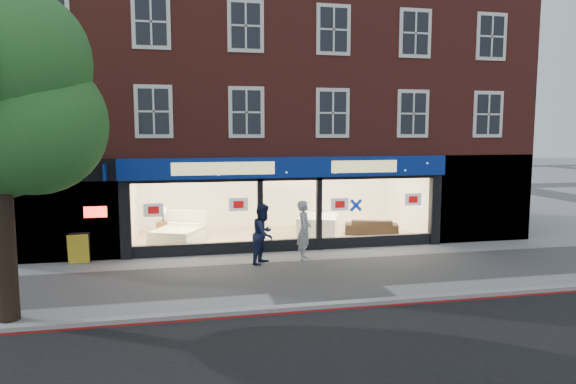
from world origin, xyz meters
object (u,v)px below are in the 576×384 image
object	(u,v)px
display_bed	(179,234)
a_board	(79,248)
pedestrian_grey	(304,230)
mattress_stack	(318,225)
sofa	(371,227)
pedestrian_blue	(264,234)

from	to	relation	value
display_bed	a_board	distance (m)	3.73
a_board	pedestrian_grey	distance (m)	7.17
a_board	pedestrian_grey	size ratio (longest dim) A/B	0.50
mattress_stack	pedestrian_grey	xyz separation A→B (m)	(-1.42, -3.47, 0.50)
mattress_stack	pedestrian_grey	bearing A→B (deg)	-112.25
mattress_stack	a_board	distance (m)	8.85
sofa	a_board	xyz separation A→B (m)	(-10.60, -2.08, 0.08)
display_bed	pedestrian_blue	bearing A→B (deg)	-26.53
mattress_stack	sofa	distance (m)	2.14
display_bed	pedestrian_grey	bearing A→B (deg)	-12.72
display_bed	sofa	xyz separation A→B (m)	(7.51, 0.01, -0.00)
a_board	display_bed	bearing A→B (deg)	28.02
pedestrian_grey	display_bed	bearing A→B (deg)	70.02
sofa	pedestrian_grey	size ratio (longest dim) A/B	1.07
display_bed	a_board	xyz separation A→B (m)	(-3.09, -2.07, 0.08)
display_bed	a_board	world-z (taller)	display_bed
display_bed	pedestrian_blue	distance (m)	4.23
pedestrian_grey	sofa	bearing A→B (deg)	-31.27
pedestrian_blue	sofa	bearing A→B (deg)	-21.51
a_board	pedestrian_blue	xyz separation A→B (m)	(5.71, -1.20, 0.47)
sofa	a_board	size ratio (longest dim) A/B	2.13
mattress_stack	pedestrian_blue	bearing A→B (deg)	-127.13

